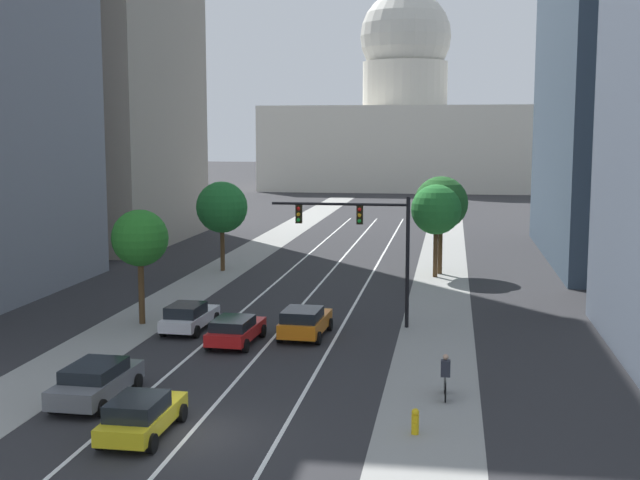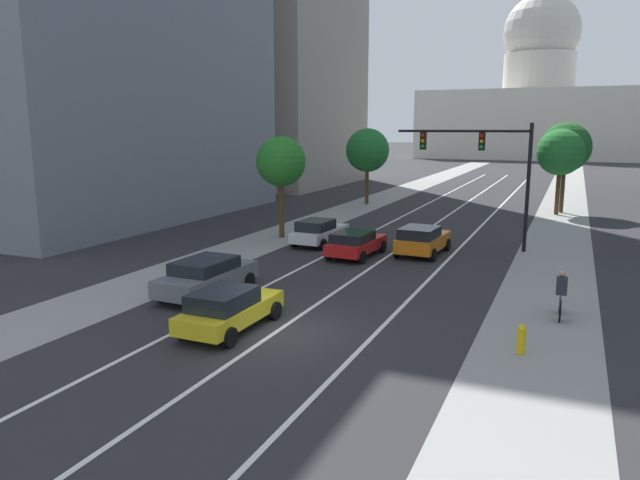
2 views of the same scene
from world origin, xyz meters
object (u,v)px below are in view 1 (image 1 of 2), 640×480
object	(u,v)px
car_white	(189,316)
street_tree_near_right	(441,203)
car_red	(235,329)
traffic_signal_mast	(365,233)
street_tree_near_left	(222,207)
car_orange	(305,321)
capitol_building	(404,125)
cyclist	(445,376)
street_tree_mid_left	(140,239)
car_yellow	(141,415)
fire_hydrant	(415,421)
car_gray	(96,381)
street_tree_far_right	(436,210)

from	to	relation	value
car_white	street_tree_near_right	xyz separation A→B (m)	(12.42, 19.26, 4.31)
car_red	traffic_signal_mast	distance (m)	8.55
street_tree_near_left	car_red	bearing A→B (deg)	-72.71
car_orange	street_tree_near_right	size ratio (longest dim) A/B	0.62
capitol_building	cyclist	xyz separation A→B (m)	(8.49, -117.31, -10.28)
car_red	street_tree_mid_left	distance (m)	7.91
car_white	car_yellow	xyz separation A→B (m)	(3.06, -14.56, -0.00)
fire_hydrant	traffic_signal_mast	bearing A→B (deg)	102.23
cyclist	street_tree_mid_left	world-z (taller)	street_tree_mid_left
car_white	street_tree_near_right	bearing A→B (deg)	-30.53
capitol_building	car_gray	distance (m)	120.30
car_white	car_orange	world-z (taller)	car_orange
cyclist	car_red	bearing A→B (deg)	54.84
capitol_building	street_tree_near_right	distance (m)	89.74
car_orange	street_tree_near_right	bearing A→B (deg)	-15.14
cyclist	street_tree_far_right	world-z (taller)	street_tree_far_right
car_gray	street_tree_far_right	world-z (taller)	street_tree_far_right
car_white	street_tree_mid_left	world-z (taller)	street_tree_mid_left
car_gray	cyclist	size ratio (longest dim) A/B	2.79
car_orange	car_white	bearing A→B (deg)	88.84
car_yellow	car_orange	xyz separation A→B (m)	(3.04, 14.16, 0.05)
car_yellow	fire_hydrant	xyz separation A→B (m)	(9.06, 1.65, -0.29)
street_tree_mid_left	car_orange	bearing A→B (deg)	-9.71
car_red	street_tree_mid_left	xyz separation A→B (m)	(-6.01, 3.42, 3.84)
traffic_signal_mast	cyclist	world-z (taller)	traffic_signal_mast
street_tree_near_left	street_tree_mid_left	distance (m)	17.03
car_yellow	capitol_building	bearing A→B (deg)	-0.24
traffic_signal_mast	street_tree_mid_left	size ratio (longest dim) A/B	1.18
car_gray	street_tree_near_left	bearing A→B (deg)	7.97
car_orange	cyclist	bearing A→B (deg)	-137.74
car_gray	fire_hydrant	bearing A→B (deg)	-96.00
car_yellow	street_tree_near_right	bearing A→B (deg)	-15.00
street_tree_near_left	street_tree_mid_left	xyz separation A→B (m)	(0.35, -17.03, -0.09)
street_tree_near_left	street_tree_mid_left	world-z (taller)	street_tree_near_left
street_tree_far_right	street_tree_near_left	size ratio (longest dim) A/B	0.99
street_tree_near_left	street_tree_far_right	bearing A→B (deg)	-0.88
fire_hydrant	car_yellow	bearing A→B (deg)	-169.69
street_tree_near_left	car_orange	bearing A→B (deg)	-63.13
car_orange	car_gray	world-z (taller)	car_orange
car_orange	traffic_signal_mast	xyz separation A→B (m)	(2.68, 2.90, 4.12)
fire_hydrant	street_tree_far_right	distance (m)	31.14
traffic_signal_mast	street_tree_near_left	size ratio (longest dim) A/B	1.10
traffic_signal_mast	street_tree_mid_left	distance (m)	11.82
traffic_signal_mast	street_tree_near_right	distance (m)	17.16
capitol_building	street_tree_near_right	bearing A→B (deg)	-84.98
car_yellow	cyclist	xyz separation A→B (m)	(10.02, 5.71, 0.10)
car_red	street_tree_far_right	world-z (taller)	street_tree_far_right
car_yellow	street_tree_mid_left	distance (m)	17.25
street_tree_far_right	car_red	bearing A→B (deg)	-114.16
car_yellow	car_orange	bearing A→B (deg)	-11.65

